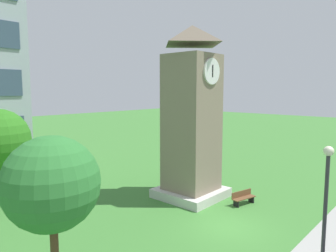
% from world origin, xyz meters
% --- Properties ---
extents(ground_plane, '(160.00, 160.00, 0.00)m').
position_xyz_m(ground_plane, '(0.00, 0.00, 0.00)').
color(ground_plane, '#3D7A33').
extents(clock_tower, '(4.16, 4.16, 11.79)m').
position_xyz_m(clock_tower, '(2.63, 4.55, 5.32)').
color(clock_tower, gray).
rests_on(clock_tower, ground).
extents(park_bench, '(1.86, 0.90, 0.88)m').
position_xyz_m(park_bench, '(3.75, 1.08, 0.46)').
color(park_bench, brown).
rests_on(park_bench, ground).
extents(street_lamp, '(0.36, 0.36, 5.52)m').
position_xyz_m(street_lamp, '(-2.43, -5.50, 3.45)').
color(street_lamp, '#333338').
rests_on(street_lamp, ground).
extents(tree_near_tower, '(3.31, 3.31, 6.00)m').
position_xyz_m(tree_near_tower, '(-9.40, 1.27, 4.33)').
color(tree_near_tower, '#513823').
rests_on(tree_near_tower, ground).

